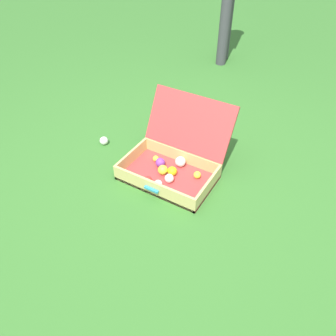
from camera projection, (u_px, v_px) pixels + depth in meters
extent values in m
plane|color=#336B28|center=(173.00, 179.00, 2.46)|extent=(16.00, 16.00, 0.00)
cube|color=#B23838|center=(168.00, 177.00, 2.46)|extent=(0.67, 0.42, 0.03)
cube|color=tan|center=(132.00, 158.00, 2.55)|extent=(0.02, 0.42, 0.13)
cube|color=tan|center=(208.00, 188.00, 2.30)|extent=(0.02, 0.42, 0.13)
cube|color=tan|center=(153.00, 188.00, 2.29)|extent=(0.63, 0.02, 0.13)
cube|color=tan|center=(181.00, 157.00, 2.56)|extent=(0.63, 0.02, 0.13)
cube|color=#B23838|center=(189.00, 123.00, 2.46)|extent=(0.67, 0.22, 0.38)
cube|color=teal|center=(151.00, 189.00, 2.27)|extent=(0.11, 0.02, 0.02)
sphere|color=white|center=(169.00, 178.00, 2.38)|extent=(0.07, 0.07, 0.07)
sphere|color=#CCDB38|center=(156.00, 159.00, 2.56)|extent=(0.05, 0.05, 0.05)
sphere|color=white|center=(158.00, 184.00, 2.34)|extent=(0.06, 0.06, 0.06)
sphere|color=white|center=(180.00, 162.00, 2.51)|extent=(0.08, 0.08, 0.08)
sphere|color=purple|center=(160.00, 163.00, 2.51)|extent=(0.07, 0.07, 0.07)
sphere|color=#CCDB38|center=(197.00, 175.00, 2.41)|extent=(0.05, 0.05, 0.05)
sphere|color=red|center=(148.00, 180.00, 2.37)|extent=(0.06, 0.06, 0.06)
sphere|color=yellow|center=(172.00, 171.00, 2.43)|extent=(0.07, 0.07, 0.07)
sphere|color=#CCDB38|center=(163.00, 170.00, 2.44)|extent=(0.07, 0.07, 0.07)
sphere|color=white|center=(104.00, 141.00, 2.77)|extent=(0.07, 0.07, 0.07)
cylinder|color=#3D3D42|center=(227.00, 18.00, 3.87)|extent=(0.12, 0.12, 0.95)
cylinder|color=#3D3D42|center=(225.00, 23.00, 3.74)|extent=(0.12, 0.12, 0.95)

